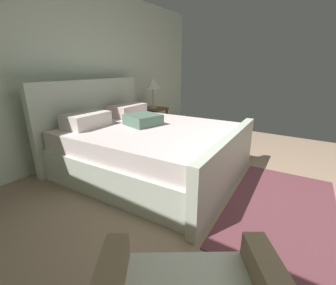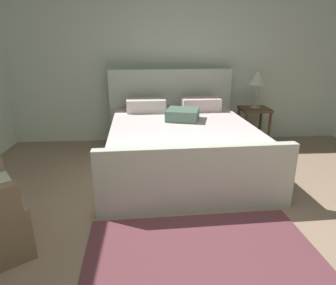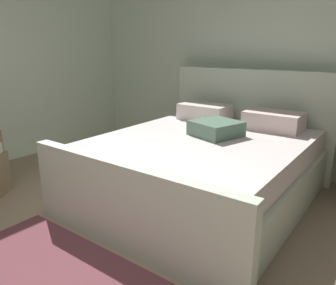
{
  "view_description": "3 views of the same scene",
  "coord_description": "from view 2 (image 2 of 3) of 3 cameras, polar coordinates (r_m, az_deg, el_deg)",
  "views": [
    {
      "loc": [
        -2.39,
        0.3,
        1.36
      ],
      "look_at": [
        -0.29,
        1.68,
        0.52
      ],
      "focal_mm": 24.24,
      "sensor_mm": 36.0,
      "label": 1
    },
    {
      "loc": [
        -0.52,
        -1.49,
        1.56
      ],
      "look_at": [
        -0.32,
        1.53,
        0.54
      ],
      "focal_mm": 31.32,
      "sensor_mm": 36.0,
      "label": 2
    },
    {
      "loc": [
        1.46,
        -0.42,
        1.43
      ],
      "look_at": [
        -0.18,
        1.6,
        0.67
      ],
      "focal_mm": 35.0,
      "sensor_mm": 36.0,
      "label": 3
    }
  ],
  "objects": [
    {
      "name": "wall_back",
      "position": [
        4.9,
        2.45,
        15.16
      ],
      "size": [
        5.59,
        0.12,
        2.53
      ],
      "primitive_type": "cube",
      "color": "silver",
      "rests_on": "ground"
    },
    {
      "name": "bed",
      "position": [
        3.83,
        2.27,
        0.14
      ],
      "size": [
        2.01,
        2.29,
        1.19
      ],
      "color": "silver",
      "rests_on": "ground"
    },
    {
      "name": "nightstand_right",
      "position": [
        4.9,
        16.33,
        4.21
      ],
      "size": [
        0.44,
        0.44,
        0.6
      ],
      "color": "brown",
      "rests_on": "ground"
    },
    {
      "name": "table_lamp_right",
      "position": [
        4.79,
        17.05,
        11.81
      ],
      "size": [
        0.31,
        0.31,
        0.57
      ],
      "color": "#B7B293",
      "rests_on": "nightstand_right"
    },
    {
      "name": "area_rug",
      "position": [
        2.49,
        6.49,
        -20.04
      ],
      "size": [
        1.86,
        1.05,
        0.01
      ],
      "primitive_type": "cube",
      "rotation": [
        0.0,
        0.0,
        0.04
      ],
      "color": "brown",
      "rests_on": "ground"
    }
  ]
}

